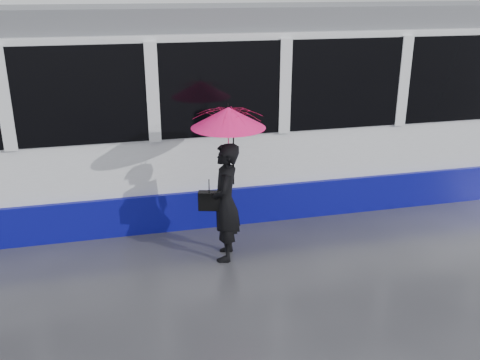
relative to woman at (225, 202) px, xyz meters
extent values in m
plane|color=#2D2D32|center=(-0.42, -0.21, -0.84)|extent=(90.00, 90.00, 0.00)
cube|color=#3F3D38|center=(-0.42, 1.57, -0.83)|extent=(34.00, 0.07, 0.02)
cube|color=#3F3D38|center=(-0.42, 3.01, -0.83)|extent=(34.00, 0.07, 0.02)
imported|color=black|center=(0.00, 0.00, 0.00)|extent=(0.55, 0.70, 1.69)
imported|color=#E81353|center=(0.05, 0.00, 0.93)|extent=(1.14, 1.15, 0.84)
cone|color=#E81353|center=(0.05, 0.00, 1.20)|extent=(1.22, 1.22, 0.27)
cylinder|color=black|center=(0.05, 0.00, 1.35)|extent=(0.01, 0.01, 0.06)
cylinder|color=black|center=(0.12, 0.02, 0.62)|extent=(0.02, 0.02, 0.74)
cube|color=black|center=(-0.22, 0.02, 0.04)|extent=(0.32, 0.21, 0.26)
cylinder|color=black|center=(-0.22, 0.02, 0.26)|extent=(0.01, 0.01, 0.18)
camera|label=1|loc=(-1.42, -6.66, 2.83)|focal=40.00mm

